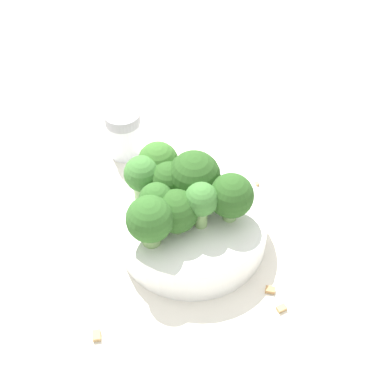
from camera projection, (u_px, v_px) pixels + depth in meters
name	position (u px, v px, depth m)	size (l,w,h in m)	color
ground_plane	(192.00, 239.00, 0.55)	(3.00, 3.00, 0.00)	silver
bowl	(192.00, 226.00, 0.54)	(0.15, 0.15, 0.04)	white
broccoli_floret_0	(150.00, 220.00, 0.48)	(0.04, 0.04, 0.05)	#84AD66
broccoli_floret_1	(158.00, 163.00, 0.53)	(0.04, 0.04, 0.05)	#7A9E5B
broccoli_floret_2	(194.00, 178.00, 0.51)	(0.05, 0.05, 0.06)	#7A9E5B
broccoli_floret_3	(231.00, 196.00, 0.50)	(0.04, 0.04, 0.05)	#8EB770
broccoli_floret_4	(178.00, 213.00, 0.49)	(0.04, 0.04, 0.05)	#84AD66
broccoli_floret_5	(201.00, 201.00, 0.49)	(0.03, 0.03, 0.05)	#84AD66
broccoli_floret_6	(166.00, 184.00, 0.51)	(0.04, 0.04, 0.05)	#8EB770
broccoli_floret_7	(157.00, 202.00, 0.50)	(0.03, 0.03, 0.05)	#7A9E5B
broccoli_floret_8	(142.00, 176.00, 0.52)	(0.04, 0.04, 0.05)	#8EB770
pepper_shaker	(124.00, 133.00, 0.62)	(0.04, 0.04, 0.06)	silver
almond_crumb_0	(282.00, 307.00, 0.49)	(0.01, 0.01, 0.01)	tan
almond_crumb_1	(196.00, 169.00, 0.62)	(0.01, 0.00, 0.01)	#AD7F4C
almond_crumb_2	(256.00, 183.00, 0.60)	(0.01, 0.00, 0.01)	tan
almond_crumb_3	(270.00, 289.00, 0.51)	(0.01, 0.01, 0.01)	#AD7F4C
almond_crumb_4	(96.00, 334.00, 0.47)	(0.01, 0.01, 0.01)	tan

